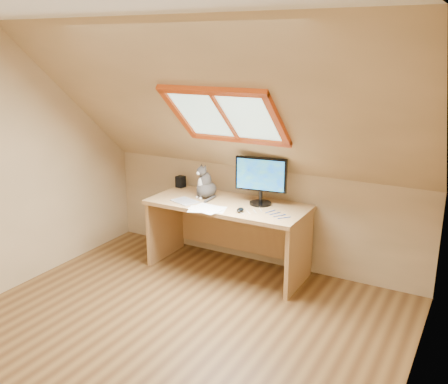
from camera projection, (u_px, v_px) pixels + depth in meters
The scene contains 10 objects.
ground at pixel (160, 342), 3.85m from camera, with size 3.50×3.50×0.00m, color brown.
room_shell at pixel (145, 164), 3.37m from camera, with size 3.52×3.52×2.41m.
desk at pixel (231, 222), 5.00m from camera, with size 1.58×0.69×0.72m.
monitor at pixel (261, 178), 4.76m from camera, with size 0.50×0.21×0.46m.
cat at pixel (206, 185), 5.01m from camera, with size 0.27×0.29×0.36m.
desk_speaker at pixel (181, 182), 5.41m from camera, with size 0.08×0.08×0.12m, color black.
graphics_tablet at pixel (185, 201), 4.91m from camera, with size 0.25×0.18×0.01m, color #B2B2B7.
mouse at pixel (240, 210), 4.61m from camera, with size 0.06×0.11×0.03m, color black.
papers at pixel (208, 209), 4.69m from camera, with size 0.35×0.30×0.01m.
cables at pixel (267, 213), 4.56m from camera, with size 0.51×0.26×0.01m.
Camera 1 is at (2.06, -2.71, 2.19)m, focal length 40.00 mm.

